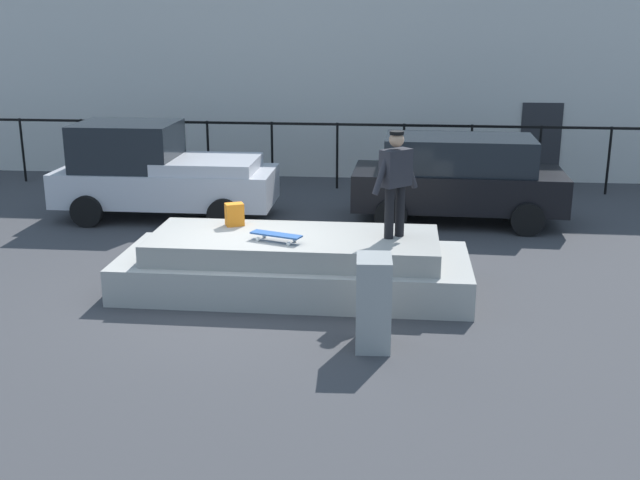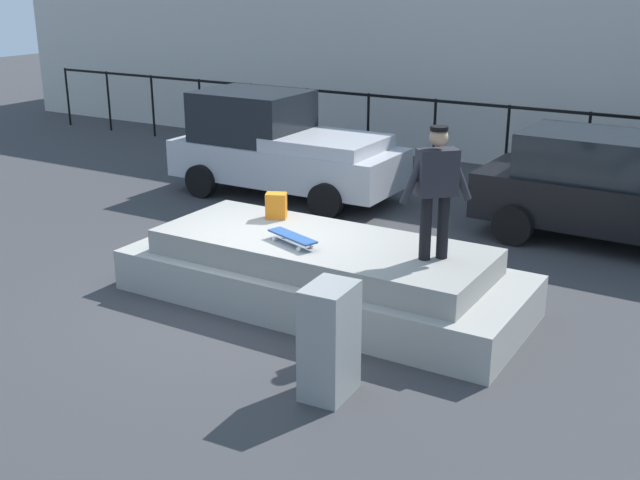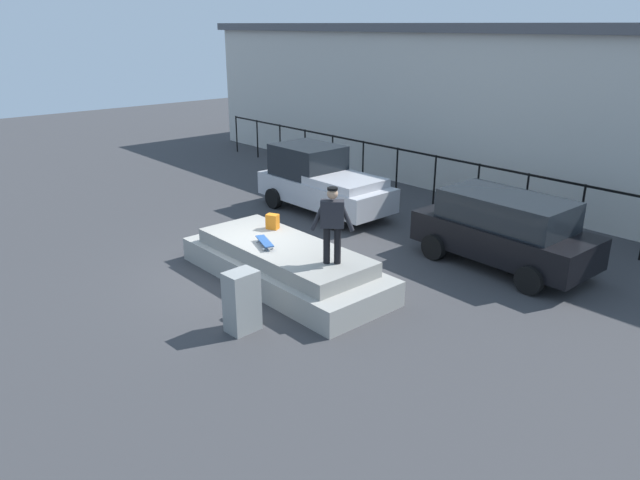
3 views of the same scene
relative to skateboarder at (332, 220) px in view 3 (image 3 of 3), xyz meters
The scene contains 10 objects.
ground_plane 2.92m from the skateboarder, behind, with size 60.00×60.00×0.00m, color #38383A.
concrete_ledge 2.07m from the skateboarder, behind, with size 5.34×2.10×0.88m.
skateboarder is the anchor object (origin of this frame).
skateboard 1.96m from the skateboarder, 166.13° to the right, with size 0.81×0.46×0.12m.
backpack 2.67m from the skateboarder, behind, with size 0.28×0.20×0.36m, color orange.
car_silver_pickup_near 6.48m from the skateboarder, 140.31° to the left, with size 4.50×2.06×1.98m.
car_black_hatchback_mid 4.66m from the skateboarder, 74.21° to the left, with size 4.27×2.16×1.75m.
utility_box 2.42m from the skateboarder, 96.17° to the right, with size 0.44×0.60×1.20m, color gray.
fence_row 7.66m from the skateboarder, 107.27° to the left, with size 24.06×0.06×1.61m.
warehouse_building 12.73m from the skateboarder, 100.27° to the left, with size 29.73×8.19×5.52m.
Camera 3 is at (10.47, -7.23, 5.49)m, focal length 33.14 mm.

